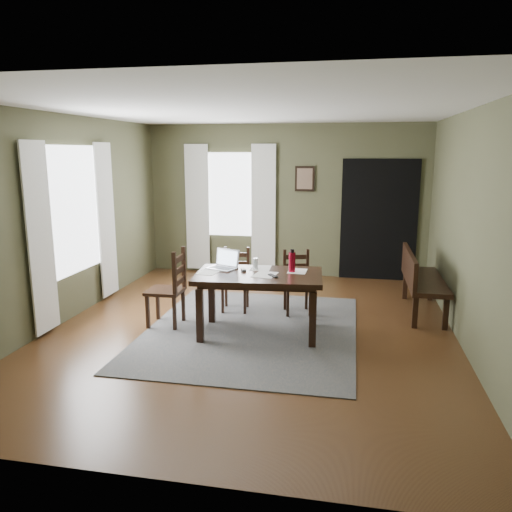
% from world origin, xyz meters
% --- Properties ---
extents(ground, '(5.00, 6.00, 0.01)m').
position_xyz_m(ground, '(0.00, 0.00, -0.01)').
color(ground, '#492C16').
extents(room_shell, '(5.02, 6.02, 2.71)m').
position_xyz_m(room_shell, '(0.00, 0.00, 1.80)').
color(room_shell, '#4A4C31').
rests_on(room_shell, ground).
extents(rug, '(2.60, 3.20, 0.01)m').
position_xyz_m(rug, '(0.00, 0.00, 0.01)').
color(rug, '#464646').
rests_on(rug, ground).
extents(dining_table, '(1.59, 1.03, 0.76)m').
position_xyz_m(dining_table, '(0.12, -0.11, 0.68)').
color(dining_table, black).
rests_on(dining_table, rug).
extents(chair_end, '(0.45, 0.45, 1.00)m').
position_xyz_m(chair_end, '(-1.07, -0.02, 0.49)').
color(chair_end, black).
rests_on(chair_end, rug).
extents(chair_back_left, '(0.42, 0.42, 0.88)m').
position_xyz_m(chair_back_left, '(-0.39, 0.78, 0.43)').
color(chair_back_left, black).
rests_on(chair_back_left, rug).
extents(chair_back_right, '(0.46, 0.47, 0.87)m').
position_xyz_m(chair_back_right, '(0.48, 0.83, 0.43)').
color(chair_back_right, black).
rests_on(chair_back_right, rug).
extents(bench, '(0.49, 1.53, 0.86)m').
position_xyz_m(bench, '(2.14, 1.15, 0.52)').
color(bench, black).
rests_on(bench, ground).
extents(laptop, '(0.42, 0.38, 0.24)m').
position_xyz_m(laptop, '(-0.37, 0.09, 0.83)').
color(laptop, '#B7B7BC').
rests_on(laptop, dining_table).
extents(computer_mouse, '(0.08, 0.10, 0.03)m').
position_xyz_m(computer_mouse, '(-0.09, -0.03, 0.79)').
color(computer_mouse, '#3F3F42').
rests_on(computer_mouse, dining_table).
extents(tv_remote, '(0.14, 0.16, 0.02)m').
position_xyz_m(tv_remote, '(0.30, -0.22, 0.78)').
color(tv_remote, black).
rests_on(tv_remote, dining_table).
extents(drinking_glass, '(0.07, 0.07, 0.14)m').
position_xyz_m(drinking_glass, '(0.03, 0.11, 0.84)').
color(drinking_glass, silver).
rests_on(drinking_glass, dining_table).
extents(water_bottle, '(0.11, 0.11, 0.28)m').
position_xyz_m(water_bottle, '(0.50, 0.05, 0.90)').
color(water_bottle, maroon).
rests_on(water_bottle, dining_table).
extents(paper_a, '(0.25, 0.31, 0.00)m').
position_xyz_m(paper_a, '(-0.50, -0.17, 0.77)').
color(paper_a, white).
rests_on(paper_a, dining_table).
extents(paper_b, '(0.30, 0.36, 0.00)m').
position_xyz_m(paper_b, '(0.20, -0.15, 0.77)').
color(paper_b, white).
rests_on(paper_b, dining_table).
extents(paper_c, '(0.26, 0.33, 0.00)m').
position_xyz_m(paper_c, '(0.09, 0.18, 0.77)').
color(paper_c, white).
rests_on(paper_c, dining_table).
extents(paper_d, '(0.23, 0.30, 0.00)m').
position_xyz_m(paper_d, '(0.56, 0.10, 0.77)').
color(paper_d, white).
rests_on(paper_d, dining_table).
extents(window_left, '(0.01, 1.30, 1.70)m').
position_xyz_m(window_left, '(-2.47, 0.20, 1.45)').
color(window_left, white).
rests_on(window_left, ground).
extents(window_back, '(1.00, 0.01, 1.50)m').
position_xyz_m(window_back, '(-1.00, 2.97, 1.45)').
color(window_back, white).
rests_on(window_back, ground).
extents(curtain_left_near, '(0.03, 0.48, 2.30)m').
position_xyz_m(curtain_left_near, '(-2.44, -0.62, 1.20)').
color(curtain_left_near, silver).
rests_on(curtain_left_near, ground).
extents(curtain_left_far, '(0.03, 0.48, 2.30)m').
position_xyz_m(curtain_left_far, '(-2.44, 1.02, 1.20)').
color(curtain_left_far, silver).
rests_on(curtain_left_far, ground).
extents(curtain_back_left, '(0.44, 0.03, 2.30)m').
position_xyz_m(curtain_back_left, '(-1.62, 2.94, 1.20)').
color(curtain_back_left, silver).
rests_on(curtain_back_left, ground).
extents(curtain_back_right, '(0.44, 0.03, 2.30)m').
position_xyz_m(curtain_back_right, '(-0.38, 2.94, 1.20)').
color(curtain_back_right, silver).
rests_on(curtain_back_right, ground).
extents(framed_picture, '(0.34, 0.03, 0.44)m').
position_xyz_m(framed_picture, '(0.35, 2.97, 1.75)').
color(framed_picture, black).
rests_on(framed_picture, ground).
extents(doorway_back, '(1.30, 0.03, 2.10)m').
position_xyz_m(doorway_back, '(1.65, 2.97, 1.05)').
color(doorway_back, black).
rests_on(doorway_back, ground).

